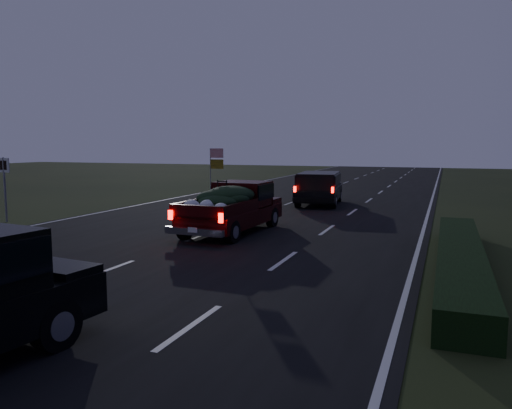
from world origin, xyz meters
The scene contains 6 objects.
ground centered at (0.00, 0.00, 0.00)m, with size 120.00×120.00×0.00m, color black.
road_asphalt centered at (0.00, 0.00, 0.01)m, with size 14.00×120.00×0.02m, color black.
hedge_row centered at (7.80, 3.00, 0.30)m, with size 1.00×10.00×0.60m, color black.
route_sign centered at (-8.50, 5.00, 1.66)m, with size 0.55×0.08×2.50m.
pickup_truck centered at (0.67, 5.96, 0.96)m, with size 2.03×4.93×2.55m.
lead_suv centered at (1.54, 14.71, 1.00)m, with size 2.45×4.78×1.32m.
Camera 1 is at (7.40, -9.46, 2.97)m, focal length 35.00 mm.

